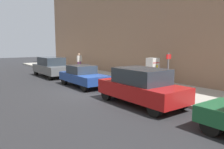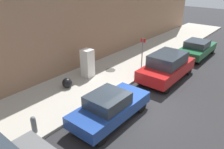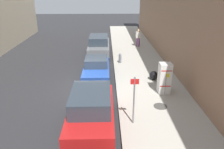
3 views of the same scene
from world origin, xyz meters
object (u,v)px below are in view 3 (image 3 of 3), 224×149
(discarded_refrigerator, at_px, (164,78))
(parked_suv_gray, at_px, (99,45))
(street_sign_post, at_px, (134,98))
(fire_hydrant, at_px, (120,58))
(parked_suv_red, at_px, (91,109))
(trash_bag, at_px, (154,75))
(parked_hatchback_blue, at_px, (96,68))
(pedestrian_walking_far, at_px, (138,36))

(discarded_refrigerator, distance_m, parked_suv_gray, 9.29)
(street_sign_post, height_order, fire_hydrant, street_sign_post)
(discarded_refrigerator, bearing_deg, parked_suv_gray, -64.33)
(parked_suv_red, bearing_deg, fire_hydrant, -102.00)
(street_sign_post, height_order, trash_bag, street_sign_post)
(parked_hatchback_blue, bearing_deg, parked_suv_gray, -90.00)
(discarded_refrigerator, bearing_deg, trash_bag, -84.33)
(parked_suv_gray, height_order, parked_suv_red, parked_suv_gray)
(trash_bag, relative_size, parked_suv_gray, 0.12)
(parked_hatchback_blue, bearing_deg, parked_suv_red, 90.00)
(parked_hatchback_blue, bearing_deg, discarded_refrigerator, 146.87)
(street_sign_post, relative_size, parked_hatchback_blue, 0.55)
(street_sign_post, xyz_separation_m, pedestrian_walking_far, (-2.09, -13.66, -0.25))
(street_sign_post, distance_m, pedestrian_walking_far, 13.82)
(fire_hydrant, bearing_deg, pedestrian_walking_far, -112.74)
(parked_suv_gray, bearing_deg, parked_hatchback_blue, 90.00)
(parked_suv_gray, bearing_deg, trash_bag, 120.68)
(parked_hatchback_blue, bearing_deg, pedestrian_walking_far, -116.51)
(parked_suv_gray, bearing_deg, discarded_refrigerator, 115.67)
(parked_hatchback_blue, bearing_deg, trash_bag, 169.39)
(fire_hydrant, bearing_deg, parked_hatchback_blue, 57.08)
(trash_bag, height_order, pedestrian_walking_far, pedestrian_walking_far)
(parked_suv_red, bearing_deg, street_sign_post, 179.22)
(fire_hydrant, distance_m, parked_hatchback_blue, 3.31)
(discarded_refrigerator, height_order, trash_bag, discarded_refrigerator)
(discarded_refrigerator, relative_size, pedestrian_walking_far, 1.01)
(fire_hydrant, height_order, parked_hatchback_blue, parked_hatchback_blue)
(street_sign_post, bearing_deg, parked_hatchback_blue, -71.75)
(discarded_refrigerator, relative_size, street_sign_post, 0.79)
(discarded_refrigerator, height_order, parked_hatchback_blue, discarded_refrigerator)
(discarded_refrigerator, relative_size, parked_suv_red, 0.40)
(discarded_refrigerator, distance_m, fire_hydrant, 5.86)
(pedestrian_walking_far, bearing_deg, fire_hydrant, -119.16)
(street_sign_post, height_order, parked_suv_gray, street_sign_post)
(discarded_refrigerator, distance_m, parked_hatchback_blue, 4.81)
(parked_suv_gray, bearing_deg, fire_hydrant, 121.20)
(street_sign_post, distance_m, parked_suv_red, 1.96)
(parked_suv_gray, distance_m, parked_hatchback_blue, 5.75)
(trash_bag, height_order, parked_suv_gray, parked_suv_gray)
(pedestrian_walking_far, bearing_deg, street_sign_post, -105.11)
(discarded_refrigerator, relative_size, parked_hatchback_blue, 0.44)
(parked_hatchback_blue, height_order, parked_suv_red, parked_suv_red)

